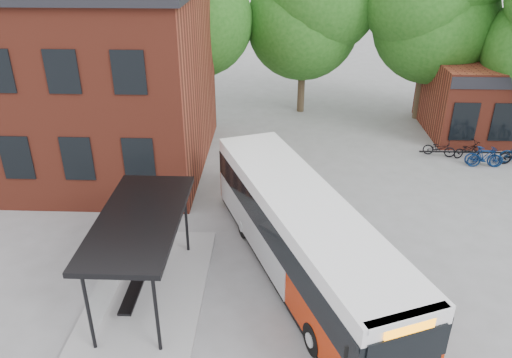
{
  "coord_description": "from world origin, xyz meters",
  "views": [
    {
      "loc": [
        -0.6,
        -13.28,
        10.37
      ],
      "look_at": [
        -1.26,
        3.31,
        2.0
      ],
      "focal_mm": 35.0,
      "sensor_mm": 36.0,
      "label": 1
    }
  ],
  "objects_px": {
    "bicycle_5": "(486,157)",
    "bus_shelter": "(144,257)",
    "city_bus": "(302,238)",
    "bicycle_0": "(439,148)",
    "bicycle_4": "(468,149)",
    "bicycle_3": "(483,156)"
  },
  "relations": [
    {
      "from": "city_bus",
      "to": "bicycle_0",
      "type": "height_order",
      "value": "city_bus"
    },
    {
      "from": "bus_shelter",
      "to": "city_bus",
      "type": "bearing_deg",
      "value": 14.5
    },
    {
      "from": "bicycle_3",
      "to": "bicycle_5",
      "type": "bearing_deg",
      "value": -151.13
    },
    {
      "from": "bicycle_3",
      "to": "bicycle_4",
      "type": "height_order",
      "value": "bicycle_3"
    },
    {
      "from": "bicycle_0",
      "to": "bicycle_3",
      "type": "relative_size",
      "value": 0.93
    },
    {
      "from": "bus_shelter",
      "to": "bicycle_0",
      "type": "relative_size",
      "value": 4.46
    },
    {
      "from": "bus_shelter",
      "to": "bicycle_3",
      "type": "distance_m",
      "value": 17.33
    },
    {
      "from": "city_bus",
      "to": "bicycle_5",
      "type": "relative_size",
      "value": 6.61
    },
    {
      "from": "bicycle_5",
      "to": "bus_shelter",
      "type": "bearing_deg",
      "value": 125.9
    },
    {
      "from": "bicycle_0",
      "to": "bicycle_3",
      "type": "height_order",
      "value": "bicycle_3"
    },
    {
      "from": "city_bus",
      "to": "bicycle_4",
      "type": "bearing_deg",
      "value": 26.98
    },
    {
      "from": "bicycle_0",
      "to": "bicycle_5",
      "type": "xyz_separation_m",
      "value": [
        1.82,
        -1.31,
        0.11
      ]
    },
    {
      "from": "bicycle_4",
      "to": "bicycle_5",
      "type": "height_order",
      "value": "bicycle_5"
    },
    {
      "from": "bus_shelter",
      "to": "bicycle_3",
      "type": "xyz_separation_m",
      "value": [
        14.01,
        10.15,
        -0.94
      ]
    },
    {
      "from": "city_bus",
      "to": "bicycle_4",
      "type": "xyz_separation_m",
      "value": [
        8.78,
        9.93,
        -1.03
      ]
    },
    {
      "from": "bicycle_3",
      "to": "bicycle_4",
      "type": "xyz_separation_m",
      "value": [
        -0.38,
        1.03,
        -0.09
      ]
    },
    {
      "from": "city_bus",
      "to": "bicycle_0",
      "type": "distance_m",
      "value": 12.53
    },
    {
      "from": "bicycle_3",
      "to": "bicycle_4",
      "type": "bearing_deg",
      "value": 28.13
    },
    {
      "from": "bus_shelter",
      "to": "bicycle_5",
      "type": "height_order",
      "value": "bus_shelter"
    },
    {
      "from": "bicycle_5",
      "to": "bicycle_4",
      "type": "bearing_deg",
      "value": 20.7
    },
    {
      "from": "bicycle_0",
      "to": "bicycle_3",
      "type": "xyz_separation_m",
      "value": [
        1.76,
        -1.15,
        0.1
      ]
    },
    {
      "from": "bus_shelter",
      "to": "bicycle_5",
      "type": "bearing_deg",
      "value": 35.41
    }
  ]
}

